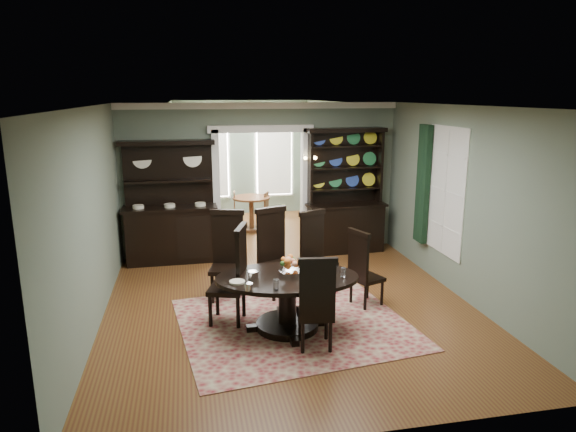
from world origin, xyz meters
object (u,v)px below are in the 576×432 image
welsh_dresser (345,207)px  parlor_table (251,209)px  dining_table (287,292)px  sideboard (171,220)px

welsh_dresser → parlor_table: bearing=129.0°
welsh_dresser → dining_table: bearing=-121.3°
dining_table → parlor_table: parlor_table is taller
parlor_table → sideboard: bearing=-133.2°
sideboard → welsh_dresser: size_ratio=0.93×
dining_table → welsh_dresser: (1.87, 3.36, 0.38)m
welsh_dresser → parlor_table: welsh_dresser is taller
parlor_table → dining_table: bearing=-92.0°
dining_table → sideboard: (-1.62, 3.36, 0.28)m
dining_table → parlor_table: 5.28m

